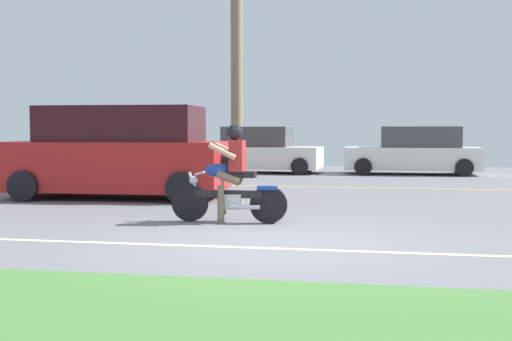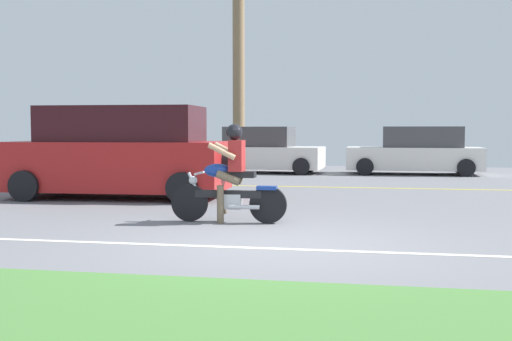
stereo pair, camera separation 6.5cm
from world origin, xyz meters
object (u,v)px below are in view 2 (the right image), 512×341
parked_car_1 (264,151)px  parked_car_2 (416,152)px  suv_nearby (120,154)px  motorcyclist_distant (50,161)px  motorcyclist (229,181)px  parked_car_0 (96,151)px

parked_car_1 → parked_car_2: parked_car_2 is taller
suv_nearby → parked_car_2: size_ratio=1.12×
suv_nearby → motorcyclist_distant: 5.58m
motorcyclist → parked_car_1: 11.74m
parked_car_1 → suv_nearby: bearing=-101.1°
suv_nearby → parked_car_2: suv_nearby is taller
motorcyclist → parked_car_0: parked_car_0 is taller
parked_car_1 → motorcyclist_distant: bearing=-141.0°
parked_car_2 → parked_car_1: bearing=-178.1°
parked_car_1 → parked_car_2: 5.06m
suv_nearby → parked_car_2: bearing=52.1°
suv_nearby → parked_car_0: suv_nearby is taller
parked_car_0 → motorcyclist_distant: parked_car_0 is taller
motorcyclist_distant → parked_car_2: bearing=23.6°
parked_car_2 → parked_car_0: bearing=-170.0°
parked_car_2 → motorcyclist_distant: size_ratio=2.99×
parked_car_1 → parked_car_2: (5.06, 0.17, 0.00)m
suv_nearby → parked_car_2: 10.95m
parked_car_0 → parked_car_1: (5.38, 1.67, -0.03)m
motorcyclist → parked_car_1: (-1.49, 11.64, 0.07)m
motorcyclist_distant → parked_car_0: bearing=87.4°
parked_car_2 → motorcyclist_distant: (-10.56, -4.62, -0.16)m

